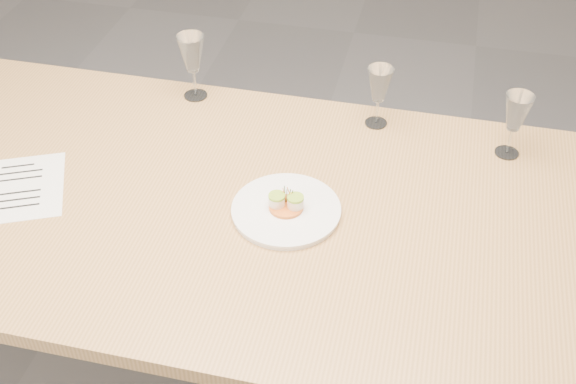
% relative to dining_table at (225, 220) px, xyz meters
% --- Properties ---
extents(ground, '(7.00, 7.00, 0.00)m').
position_rel_dining_table_xyz_m(ground, '(0.00, 0.00, -0.68)').
color(ground, slate).
rests_on(ground, ground).
extents(dining_table, '(2.40, 1.00, 0.75)m').
position_rel_dining_table_xyz_m(dining_table, '(0.00, 0.00, 0.00)').
color(dining_table, tan).
rests_on(dining_table, ground).
extents(dinner_plate, '(0.27, 0.27, 0.07)m').
position_rel_dining_table_xyz_m(dinner_plate, '(0.16, -0.01, 0.08)').
color(dinner_plate, white).
rests_on(dinner_plate, dining_table).
extents(recipe_sheet, '(0.29, 0.32, 0.00)m').
position_rel_dining_table_xyz_m(recipe_sheet, '(-0.51, -0.07, 0.07)').
color(recipe_sheet, white).
rests_on(recipe_sheet, dining_table).
extents(wine_glass_0, '(0.08, 0.08, 0.20)m').
position_rel_dining_table_xyz_m(wine_glass_0, '(-0.22, 0.43, 0.21)').
color(wine_glass_0, white).
rests_on(wine_glass_0, dining_table).
extents(wine_glass_1, '(0.07, 0.07, 0.18)m').
position_rel_dining_table_xyz_m(wine_glass_1, '(0.32, 0.41, 0.19)').
color(wine_glass_1, white).
rests_on(wine_glass_1, dining_table).
extents(wine_glass_2, '(0.07, 0.07, 0.18)m').
position_rel_dining_table_xyz_m(wine_glass_2, '(0.69, 0.36, 0.20)').
color(wine_glass_2, white).
rests_on(wine_glass_2, dining_table).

